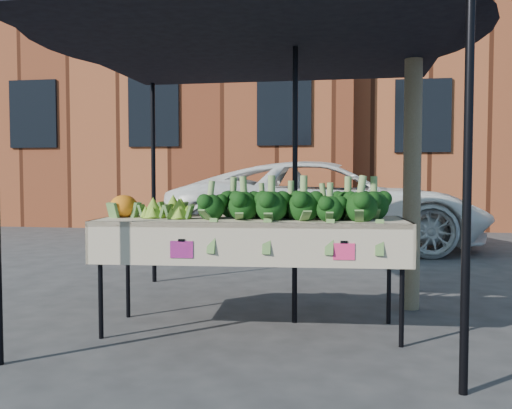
{
  "coord_description": "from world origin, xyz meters",
  "views": [
    {
      "loc": [
        0.98,
        -4.21,
        1.24
      ],
      "look_at": [
        0.2,
        0.3,
        1.0
      ],
      "focal_mm": 39.0,
      "sensor_mm": 36.0,
      "label": 1
    }
  ],
  "objects_px": {
    "table": "(252,275)",
    "street_tree": "(414,54)",
    "vehicle": "(328,92)",
    "canopy": "(255,160)"
  },
  "relations": [
    {
      "from": "table",
      "to": "canopy",
      "type": "distance_m",
      "value": 1.0
    },
    {
      "from": "table",
      "to": "vehicle",
      "type": "distance_m",
      "value": 5.71
    },
    {
      "from": "canopy",
      "to": "street_tree",
      "type": "bearing_deg",
      "value": 23.53
    },
    {
      "from": "canopy",
      "to": "vehicle",
      "type": "relative_size",
      "value": 0.59
    },
    {
      "from": "vehicle",
      "to": "street_tree",
      "type": "distance_m",
      "value": 4.39
    },
    {
      "from": "canopy",
      "to": "street_tree",
      "type": "relative_size",
      "value": 0.67
    },
    {
      "from": "canopy",
      "to": "vehicle",
      "type": "distance_m",
      "value": 5.05
    },
    {
      "from": "vehicle",
      "to": "street_tree",
      "type": "bearing_deg",
      "value": -170.21
    },
    {
      "from": "table",
      "to": "street_tree",
      "type": "height_order",
      "value": "street_tree"
    },
    {
      "from": "vehicle",
      "to": "canopy",
      "type": "bearing_deg",
      "value": 172.39
    }
  ]
}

